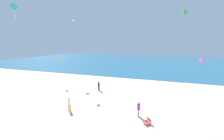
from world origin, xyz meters
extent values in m
plane|color=beige|center=(0.00, 10.00, 0.00)|extent=(120.00, 120.00, 0.00)
cube|color=#236084|center=(0.00, 50.20, 0.03)|extent=(120.00, 60.00, 0.05)
cube|color=#D13D3D|center=(4.34, 4.35, 0.17)|extent=(0.81, 0.81, 0.03)
cube|color=#D13D3D|center=(4.56, 4.55, 0.38)|extent=(0.58, 0.60, 0.44)
cylinder|color=#B7B7BC|center=(4.42, 4.02, 0.09)|extent=(0.02, 0.02, 0.17)
cylinder|color=#B7B7BC|center=(4.02, 4.45, 0.09)|extent=(0.02, 0.02, 0.17)
cube|color=white|center=(8.90, 3.69, 0.20)|extent=(0.61, 0.65, 0.03)
cube|color=white|center=(8.63, 3.63, 0.39)|extent=(0.33, 0.59, 0.41)
cylinder|color=#B7B7BC|center=(8.99, 3.99, 0.10)|extent=(0.02, 0.02, 0.20)
cube|color=white|center=(-4.67, 9.55, 0.17)|extent=(0.72, 0.72, 0.03)
cube|color=white|center=(-4.47, 9.73, 0.35)|extent=(0.48, 0.51, 0.37)
cylinder|color=#B7B7BC|center=(-4.60, 9.25, 0.09)|extent=(0.02, 0.02, 0.17)
cylinder|color=#B7B7BC|center=(-4.96, 9.66, 0.09)|extent=(0.02, 0.02, 0.17)
cylinder|color=orange|center=(-4.20, 4.36, 0.36)|extent=(0.13, 0.13, 0.72)
cylinder|color=orange|center=(-4.07, 4.47, 0.36)|extent=(0.13, 0.13, 0.72)
cylinder|color=white|center=(-4.13, 4.42, 0.99)|extent=(0.41, 0.41, 0.54)
sphere|color=#A87A5B|center=(-4.13, 4.42, 1.35)|extent=(0.20, 0.20, 0.20)
cylinder|color=#D8599E|center=(3.47, 5.52, 0.39)|extent=(0.14, 0.14, 0.79)
cylinder|color=#D8599E|center=(3.48, 5.35, 0.39)|extent=(0.14, 0.14, 0.79)
cylinder|color=purple|center=(3.47, 5.43, 1.08)|extent=(0.33, 0.33, 0.59)
sphere|color=#846047|center=(3.47, 5.43, 1.47)|extent=(0.22, 0.22, 0.22)
cylinder|color=black|center=(-3.58, 11.39, 0.38)|extent=(0.13, 0.13, 0.76)
cylinder|color=black|center=(-3.41, 11.42, 0.38)|extent=(0.13, 0.13, 0.76)
cylinder|color=black|center=(-3.49, 11.41, 1.04)|extent=(0.36, 0.36, 0.57)
sphere|color=beige|center=(-3.49, 11.41, 1.42)|extent=(0.21, 0.21, 0.21)
cube|color=#1EADAD|center=(-9.59, 3.74, 11.22)|extent=(0.70, 0.54, 0.84)
cylinder|color=white|center=(-9.59, 3.74, 10.44)|extent=(0.11, 0.19, 0.97)
cone|color=yellow|center=(-11.32, 12.73, 4.65)|extent=(0.87, 0.77, 0.78)
cylinder|color=#99DB33|center=(-11.32, 12.73, 4.06)|extent=(0.16, 0.09, 0.64)
cube|color=#DB3DA8|center=(12.27, 17.76, 4.80)|extent=(0.36, 0.97, 1.00)
cylinder|color=green|center=(12.27, 17.76, 3.89)|extent=(0.06, 0.04, 1.11)
pyramid|color=pink|center=(-9.61, 14.38, 11.54)|extent=(0.52, 0.60, 0.34)
cylinder|color=green|center=(-9.57, 14.39, 10.68)|extent=(0.12, 0.06, 1.04)
cone|color=green|center=(9.60, 20.39, 13.13)|extent=(1.28, 1.22, 1.12)
cylinder|color=#99DB33|center=(9.60, 20.39, 12.48)|extent=(0.10, 0.08, 0.53)
camera|label=1|loc=(4.50, -7.06, 7.42)|focal=20.76mm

